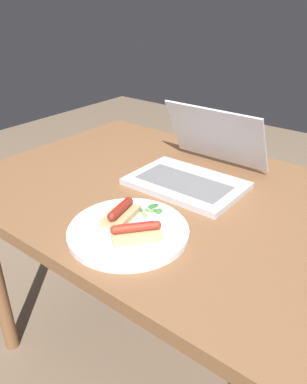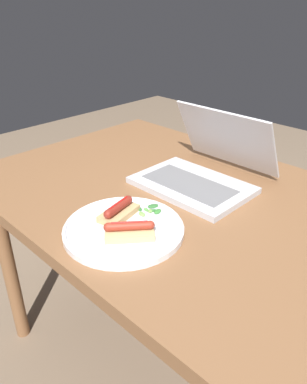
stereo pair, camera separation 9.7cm
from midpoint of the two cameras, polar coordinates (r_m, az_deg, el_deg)
name	(u,v)px [view 1 (the left image)]	position (r m, az deg, el deg)	size (l,w,h in m)	color
ground_plane	(172,361)	(1.57, 0.98, -24.45)	(6.00, 6.00, 0.00)	#75604C
desk	(178,216)	(1.12, 1.24, -3.70)	(1.27, 0.84, 0.73)	brown
laptop	(195,169)	(1.15, 3.94, 3.48)	(0.33, 0.33, 0.21)	#B7B7BC
plate	(128,230)	(0.91, -6.94, -5.91)	(0.29, 0.29, 0.02)	silver
sausage_toast_left	(121,213)	(0.94, -7.97, -3.23)	(0.08, 0.12, 0.04)	tan
sausage_toast_middle	(136,232)	(0.87, -5.90, -6.17)	(0.12, 0.13, 0.04)	tan
salad_pile	(151,210)	(0.97, -3.21, -2.84)	(0.06, 0.08, 0.01)	#2D662D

